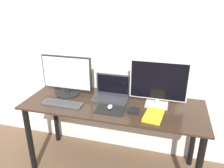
% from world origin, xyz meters
% --- Properties ---
extents(wall_back, '(7.00, 0.05, 2.50)m').
position_xyz_m(wall_back, '(0.00, 0.69, 1.25)').
color(wall_back, silver).
rests_on(wall_back, ground_plane).
extents(desk, '(1.68, 0.63, 0.75)m').
position_xyz_m(desk, '(0.00, 0.31, 0.62)').
color(desk, '#332319').
rests_on(desk, ground_plane).
extents(monitor_left, '(0.51, 0.23, 0.40)m').
position_xyz_m(monitor_left, '(-0.50, 0.39, 0.94)').
color(monitor_left, black).
rests_on(monitor_left, desk).
extents(monitor_right, '(0.51, 0.14, 0.43)m').
position_xyz_m(monitor_right, '(0.39, 0.39, 0.97)').
color(monitor_right, silver).
rests_on(monitor_right, desk).
extents(laptop, '(0.35, 0.22, 0.23)m').
position_xyz_m(laptop, '(-0.05, 0.43, 0.80)').
color(laptop, '#333338').
rests_on(laptop, desk).
extents(keyboard, '(0.38, 0.11, 0.02)m').
position_xyz_m(keyboard, '(-0.45, 0.18, 0.75)').
color(keyboard, '#4C4C51').
rests_on(keyboard, desk).
extents(mousepad, '(0.26, 0.18, 0.00)m').
position_xyz_m(mousepad, '(0.01, 0.19, 0.75)').
color(mousepad, black).
rests_on(mousepad, desk).
extents(mouse, '(0.04, 0.07, 0.03)m').
position_xyz_m(mouse, '(0.00, 0.21, 0.77)').
color(mouse, silver).
rests_on(mouse, mousepad).
extents(book, '(0.17, 0.24, 0.02)m').
position_xyz_m(book, '(0.39, 0.18, 0.76)').
color(book, yellow).
rests_on(book, desk).
extents(power_brick, '(0.08, 0.09, 0.03)m').
position_xyz_m(power_brick, '(0.21, 0.21, 0.76)').
color(power_brick, black).
rests_on(power_brick, desk).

